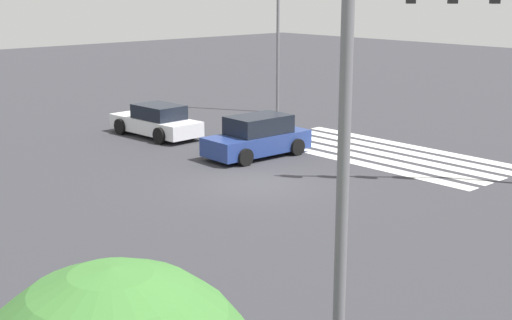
{
  "coord_description": "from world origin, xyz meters",
  "views": [
    {
      "loc": [
        -17.17,
        15.61,
        6.52
      ],
      "look_at": [
        0.0,
        0.0,
        0.83
      ],
      "focal_mm": 50.0,
      "sensor_mm": 36.0,
      "label": 1
    }
  ],
  "objects": [
    {
      "name": "crosswalk_markings",
      "position": [
        0.0,
        -6.74,
        0.0
      ],
      "size": [
        10.72,
        4.4,
        0.01
      ],
      "rotation": [
        0.0,
        0.0,
        1.57
      ],
      "color": "silver",
      "rests_on": "ground_plane"
    },
    {
      "name": "street_light_pole_a",
      "position": [
        9.59,
        -10.25,
        5.61
      ],
      "size": [
        0.8,
        0.36,
        9.57
      ],
      "color": "slate",
      "rests_on": "ground_plane"
    },
    {
      "name": "ground_plane",
      "position": [
        0.0,
        0.0,
        0.0
      ],
      "size": [
        113.53,
        113.53,
        0.0
      ],
      "primitive_type": "plane",
      "color": "#333338"
    },
    {
      "name": "street_light_pole_b",
      "position": [
        -11.57,
        9.05,
        5.49
      ],
      "size": [
        0.8,
        0.36,
        9.34
      ],
      "color": "slate",
      "rests_on": "ground_plane"
    },
    {
      "name": "car_0",
      "position": [
        8.76,
        -2.0,
        0.67
      ],
      "size": [
        4.71,
        2.16,
        1.44
      ],
      "rotation": [
        0.0,
        0.0,
        0.05
      ],
      "color": "silver",
      "rests_on": "ground_plane"
    },
    {
      "name": "car_2",
      "position": [
        2.95,
        -2.76,
        0.76
      ],
      "size": [
        2.1,
        4.35,
        1.61
      ],
      "rotation": [
        0.0,
        0.0,
        1.54
      ],
      "color": "navy",
      "rests_on": "ground_plane"
    }
  ]
}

